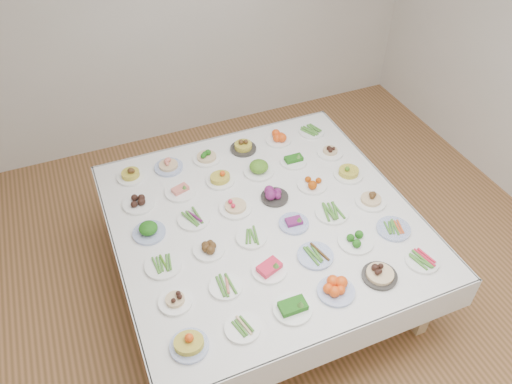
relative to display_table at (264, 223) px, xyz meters
name	(u,v)px	position (x,y,z in m)	size (l,w,h in m)	color
room_envelope	(308,94)	(0.23, -0.12, 1.15)	(5.02, 5.02, 2.81)	#A06B42
display_table	(264,223)	(0.00, 0.00, 0.00)	(2.22, 2.22, 0.75)	white
dish_0	(189,341)	(-0.84, -0.83, 0.13)	(0.23, 0.23, 0.14)	#4C66B2
dish_1	(243,327)	(-0.50, -0.84, 0.09)	(0.22, 0.22, 0.05)	white
dish_2	(293,305)	(-0.16, -0.83, 0.11)	(0.25, 0.25, 0.11)	white
dish_3	(337,288)	(0.16, -0.82, 0.12)	(0.24, 0.24, 0.12)	#4C66B2
dish_4	(381,271)	(0.49, -0.82, 0.13)	(0.23, 0.23, 0.13)	#2B2927
dish_5	(422,260)	(0.83, -0.82, 0.09)	(0.23, 0.23, 0.05)	white
dish_6	(175,299)	(-0.83, -0.49, 0.11)	(0.22, 0.22, 0.10)	white
dish_7	(226,286)	(-0.49, -0.51, 0.09)	(0.22, 0.22, 0.05)	white
dish_8	(269,267)	(-0.17, -0.49, 0.11)	(0.24, 0.24, 0.11)	white
dish_9	(315,255)	(0.18, -0.50, 0.09)	(0.25, 0.25, 0.06)	#4C66B2
dish_10	(356,238)	(0.50, -0.49, 0.12)	(0.25, 0.25, 0.12)	white
dish_11	(394,228)	(0.82, -0.49, 0.09)	(0.24, 0.24, 0.05)	#4C66B2
dish_12	(163,265)	(-0.82, -0.17, 0.09)	(0.25, 0.25, 0.05)	white
dish_13	(209,247)	(-0.49, -0.16, 0.10)	(0.22, 0.22, 0.09)	white
dish_14	(251,237)	(-0.17, -0.17, 0.09)	(0.22, 0.22, 0.05)	white
dish_15	(294,222)	(0.17, -0.16, 0.10)	(0.22, 0.22, 0.09)	#4C66B2
dish_16	(332,212)	(0.49, -0.17, 0.09)	(0.25, 0.25, 0.06)	white
dish_17	(371,197)	(0.83, -0.17, 0.13)	(0.25, 0.25, 0.13)	white
dish_18	(148,229)	(-0.84, 0.16, 0.12)	(0.24, 0.24, 0.13)	#4C66B2
dish_19	(194,218)	(-0.50, 0.17, 0.09)	(0.24, 0.24, 0.06)	white
dish_20	(235,204)	(-0.17, 0.16, 0.12)	(0.25, 0.25, 0.13)	white
dish_21	(275,194)	(0.16, 0.16, 0.11)	(0.22, 0.22, 0.10)	#2B2927
dish_22	(312,182)	(0.50, 0.18, 0.11)	(0.24, 0.24, 0.10)	white
dish_23	(349,170)	(0.83, 0.17, 0.13)	(0.24, 0.24, 0.13)	white
dish_24	(138,201)	(-0.84, 0.50, 0.10)	(0.24, 0.24, 0.09)	white
dish_25	(180,190)	(-0.50, 0.50, 0.10)	(0.24, 0.24, 0.09)	white
dish_26	(220,176)	(-0.17, 0.51, 0.13)	(0.23, 0.23, 0.14)	white
dish_27	(259,167)	(0.17, 0.49, 0.13)	(0.25, 0.25, 0.14)	white
dish_28	(294,159)	(0.49, 0.50, 0.10)	(0.23, 0.23, 0.09)	white
dish_29	(330,150)	(0.84, 0.49, 0.11)	(0.22, 0.22, 0.11)	white
dish_30	(130,173)	(-0.82, 0.83, 0.12)	(0.22, 0.22, 0.12)	white
dish_31	(168,163)	(-0.51, 0.83, 0.12)	(0.23, 0.23, 0.13)	#4C66B2
dish_32	(206,154)	(-0.18, 0.82, 0.13)	(0.23, 0.23, 0.13)	white
dish_33	(243,145)	(0.16, 0.83, 0.12)	(0.22, 0.22, 0.12)	#2B2927
dish_34	(279,137)	(0.50, 0.83, 0.12)	(0.23, 0.23, 0.11)	white
dish_35	(312,131)	(0.83, 0.83, 0.09)	(0.23, 0.23, 0.05)	white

